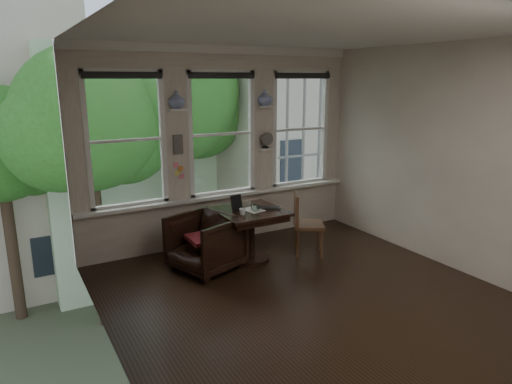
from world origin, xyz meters
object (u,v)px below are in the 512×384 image
table (250,235)px  laptop (269,209)px  armchair_left (206,243)px  side_chair_right (309,224)px  mug (242,212)px

table → laptop: laptop is taller
table → laptop: size_ratio=2.69×
armchair_left → side_chair_right: size_ratio=0.92×
armchair_left → side_chair_right: (1.54, -0.23, 0.08)m
laptop → mug: size_ratio=3.62×
table → side_chair_right: bearing=-14.1°
armchair_left → mug: (0.47, -0.17, 0.41)m
armchair_left → side_chair_right: 1.56m
table → laptop: (0.24, -0.12, 0.39)m
table → mug: mug is taller
laptop → mug: mug is taller
table → armchair_left: armchair_left is taller
side_chair_right → mug: (-1.06, 0.06, 0.33)m
table → armchair_left: (-0.67, 0.01, 0.01)m
side_chair_right → mug: bearing=116.5°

